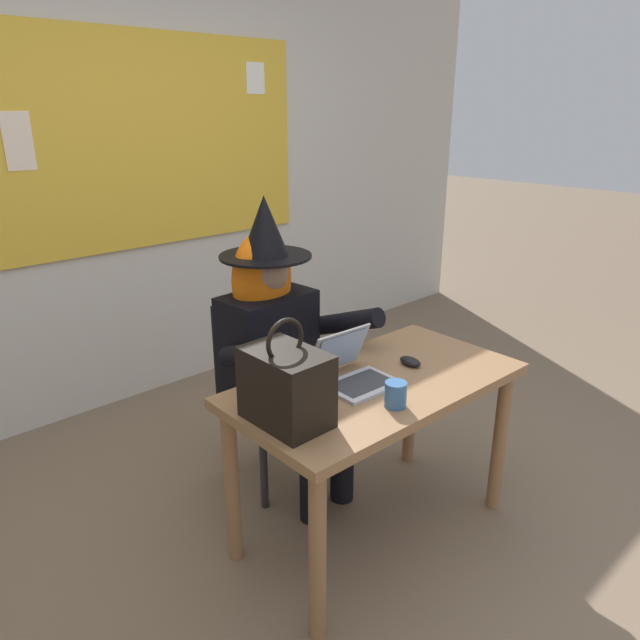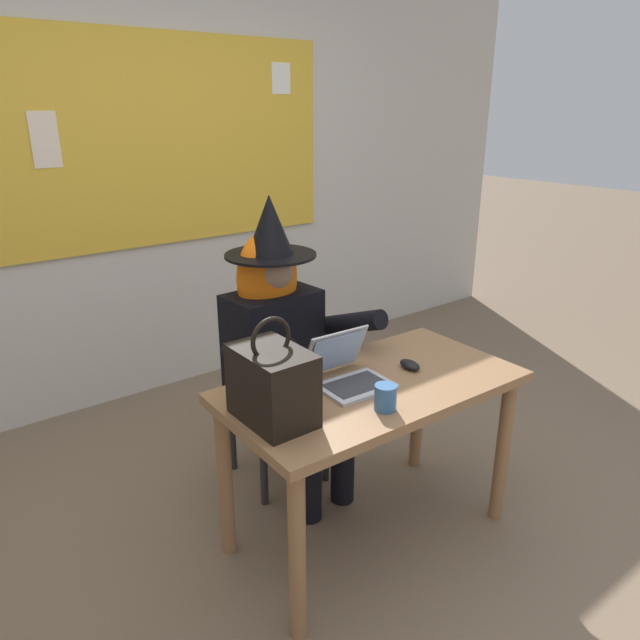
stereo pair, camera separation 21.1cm
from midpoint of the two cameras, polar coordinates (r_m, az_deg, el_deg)
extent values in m
plane|color=#75604C|center=(2.66, 7.05, -21.20)|extent=(24.00, 24.00, 0.00)
cube|color=beige|center=(3.72, -15.03, 14.40)|extent=(6.30, 0.10, 2.85)
cube|color=gold|center=(3.65, -14.81, 16.29)|extent=(2.40, 0.02, 1.20)
cube|color=white|center=(4.11, -2.21, 22.33)|extent=(0.14, 0.00, 0.19)
cube|color=#F4E0C6|center=(3.46, -23.46, 15.71)|extent=(0.14, 0.01, 0.28)
cube|color=#8E6642|center=(2.36, 7.67, -6.47)|extent=(1.21, 0.67, 0.04)
cylinder|color=#8E6642|center=(2.10, 0.86, -21.90)|extent=(0.06, 0.06, 0.68)
cylinder|color=#8E6642|center=(2.76, 19.43, -11.88)|extent=(0.06, 0.06, 0.68)
cylinder|color=#8E6642|center=(2.45, -6.66, -15.24)|extent=(0.06, 0.06, 0.68)
cylinder|color=#8E6642|center=(3.03, 11.46, -8.09)|extent=(0.06, 0.06, 0.68)
cube|color=black|center=(2.86, -2.06, -7.85)|extent=(0.45, 0.45, 0.04)
cube|color=black|center=(2.90, -4.05, -2.08)|extent=(0.38, 0.07, 0.45)
cylinder|color=#262628|center=(2.92, 2.68, -12.05)|extent=(0.04, 0.04, 0.39)
cylinder|color=#262628|center=(2.77, -3.24, -14.08)|extent=(0.04, 0.04, 0.39)
cylinder|color=#262628|center=(3.17, -0.94, -9.32)|extent=(0.04, 0.04, 0.39)
cylinder|color=#262628|center=(3.03, -6.51, -10.98)|extent=(0.04, 0.04, 0.39)
cylinder|color=black|center=(2.79, 4.43, -13.36)|extent=(0.11, 0.11, 0.43)
cylinder|color=black|center=(2.67, 1.30, -14.94)|extent=(0.11, 0.11, 0.43)
cylinder|color=black|center=(2.77, 2.08, -7.68)|extent=(0.17, 0.43, 0.15)
cylinder|color=black|center=(2.65, -1.13, -9.00)|extent=(0.17, 0.43, 0.15)
cube|color=black|center=(2.75, -2.37, -2.53)|extent=(0.43, 0.28, 0.52)
cylinder|color=black|center=(2.71, 4.78, -0.37)|extent=(0.12, 0.47, 0.24)
cylinder|color=black|center=(2.40, -3.62, -3.10)|extent=(0.12, 0.47, 0.24)
sphere|color=#A37A60|center=(2.64, -2.48, 4.71)|extent=(0.20, 0.20, 0.20)
ellipsoid|color=orange|center=(2.67, -2.87, 4.01)|extent=(0.31, 0.24, 0.44)
cylinder|color=black|center=(2.62, -2.51, 6.29)|extent=(0.41, 0.41, 0.01)
cone|color=black|center=(2.59, -2.55, 9.14)|extent=(0.21, 0.21, 0.27)
cube|color=#B7B7BC|center=(2.29, 6.15, -6.45)|extent=(0.28, 0.21, 0.01)
cube|color=#333338|center=(2.29, 6.16, -6.27)|extent=(0.24, 0.16, 0.00)
cube|color=#B7B7BC|center=(2.35, 4.02, -3.04)|extent=(0.28, 0.10, 0.19)
cube|color=#99B7E0|center=(2.34, 4.15, -3.20)|extent=(0.24, 0.08, 0.16)
ellipsoid|color=black|center=(2.48, 11.11, -4.32)|extent=(0.07, 0.11, 0.03)
cube|color=black|center=(2.01, -1.62, -6.40)|extent=(0.20, 0.30, 0.26)
torus|color=black|center=(1.94, -1.67, -1.90)|extent=(0.16, 0.02, 0.16)
cylinder|color=#336099|center=(2.14, 9.20, -7.47)|extent=(0.08, 0.08, 0.09)
camera|label=1|loc=(0.11, -87.54, 0.90)|focal=33.07mm
camera|label=2|loc=(0.11, 92.46, -0.90)|focal=33.07mm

